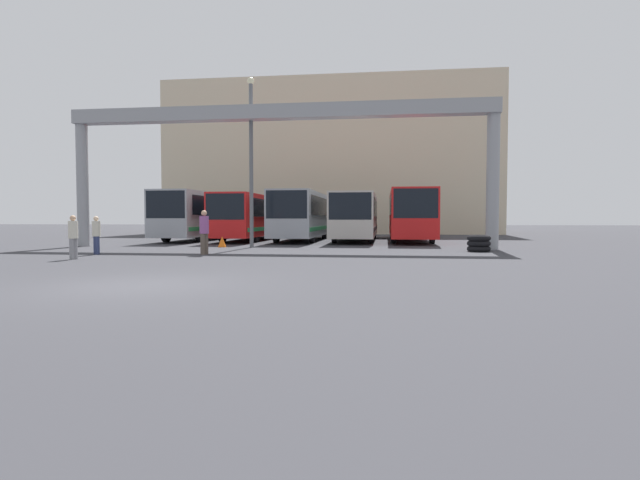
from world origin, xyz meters
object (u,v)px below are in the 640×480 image
bus_slot_2 (302,213)px  lamp_post (251,156)px  bus_slot_3 (356,215)px  bus_slot_4 (410,213)px  traffic_cone (222,242)px  pedestrian_mid_left (96,234)px  bus_slot_1 (253,215)px  pedestrian_mid_right (204,231)px  bus_slot_0 (201,213)px  tire_stack (479,244)px  pedestrian_far_center (73,236)px

bus_slot_2 → lamp_post: bearing=-100.0°
bus_slot_3 → bus_slot_4: size_ratio=0.97×
bus_slot_2 → traffic_cone: 8.33m
pedestrian_mid_left → traffic_cone: (3.46, 5.69, -0.56)m
bus_slot_1 → pedestrian_mid_right: (1.54, -13.48, -0.76)m
bus_slot_0 → bus_slot_2: size_ratio=1.04×
bus_slot_1 → pedestrian_mid_left: (-2.89, -14.05, -0.89)m
bus_slot_0 → bus_slot_3: (10.56, 0.36, -0.10)m
bus_slot_2 → pedestrian_mid_right: bearing=-98.8°
bus_slot_3 → tire_stack: (6.10, -9.97, -1.37)m
bus_slot_1 → traffic_cone: 8.50m
lamp_post → tire_stack: bearing=-8.7°
pedestrian_far_center → traffic_cone: size_ratio=2.86×
traffic_cone → pedestrian_mid_left: bearing=-121.3°
bus_slot_3 → pedestrian_mid_left: bearing=-125.5°
bus_slot_1 → pedestrian_mid_right: 13.59m
bus_slot_2 → bus_slot_3: bearing=9.8°
pedestrian_mid_left → pedestrian_far_center: size_ratio=0.99×
bus_slot_0 → pedestrian_far_center: (1.19, -15.93, -0.98)m
bus_slot_4 → bus_slot_2: bearing=-173.4°
bus_slot_0 → traffic_cone: (4.10, -7.88, -1.55)m
bus_slot_0 → lamp_post: 10.15m
pedestrian_far_center → pedestrian_mid_right: 4.86m
bus_slot_4 → lamp_post: 12.27m
bus_slot_4 → lamp_post: (-8.40, -8.49, 2.83)m
bus_slot_3 → traffic_cone: bearing=-128.1°
bus_slot_3 → tire_stack: size_ratio=11.56×
pedestrian_mid_right → lamp_post: size_ratio=0.21×
bus_slot_0 → pedestrian_mid_left: size_ratio=7.12×
bus_slot_1 → traffic_cone: bus_slot_1 is taller
pedestrian_mid_left → pedestrian_mid_right: (4.43, 0.57, 0.13)m
bus_slot_3 → pedestrian_far_center: bus_slot_3 is taller
pedestrian_mid_right → bus_slot_0: bearing=44.9°
tire_stack → lamp_post: (-10.97, 1.69, 4.31)m
pedestrian_far_center → pedestrian_mid_right: pedestrian_mid_right is taller
bus_slot_2 → tire_stack: bearing=-44.2°
lamp_post → pedestrian_mid_right: bearing=-97.0°
bus_slot_4 → bus_slot_1: bearing=-179.5°
pedestrian_mid_right → bus_slot_3: bearing=1.2°
bus_slot_3 → tire_stack: 11.77m
pedestrian_mid_left → lamp_post: bearing=80.8°
bus_slot_4 → traffic_cone: bus_slot_4 is taller
bus_slot_4 → traffic_cone: (-9.98, -8.45, -1.56)m
tire_stack → pedestrian_far_center: bearing=-157.8°
pedestrian_mid_left → pedestrian_far_center: bearing=-44.2°
bus_slot_0 → pedestrian_mid_left: bearing=-87.3°
bus_slot_2 → lamp_post: (-1.36, -7.68, 2.86)m
bus_slot_4 → pedestrian_mid_right: bus_slot_4 is taller
bus_slot_3 → pedestrian_mid_right: 14.47m
traffic_cone → lamp_post: size_ratio=0.07×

